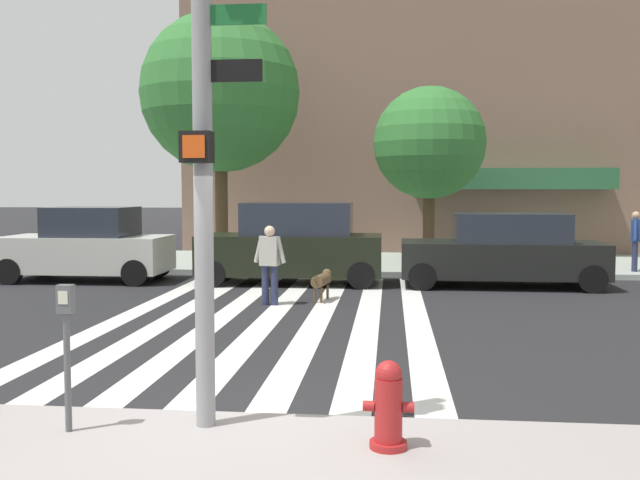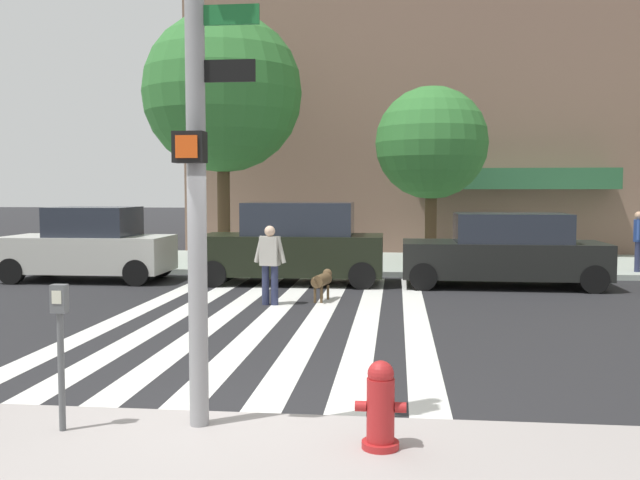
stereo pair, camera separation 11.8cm
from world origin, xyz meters
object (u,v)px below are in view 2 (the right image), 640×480
parked_car_near_curb (90,246)px  dog_on_leash (322,280)px  street_tree_nearest (223,93)px  pedestrian_dog_walker (270,260)px  pedestrian_bystander (638,238)px  fire_hydrant (381,406)px  street_tree_middle (432,143)px  parked_car_third_in_line (505,251)px  parking_meter_curbside (60,336)px  traffic_light_pole (194,63)px  parked_car_behind_first (294,245)px

parked_car_near_curb → dog_on_leash: bearing=-22.7°
street_tree_nearest → dog_on_leash: street_tree_nearest is taller
pedestrian_dog_walker → pedestrian_bystander: size_ratio=1.00×
fire_hydrant → pedestrian_bystander: bearing=64.4°
pedestrian_bystander → fire_hydrant: bearing=-115.6°
street_tree_nearest → street_tree_middle: (6.32, -0.26, -1.59)m
pedestrian_dog_walker → parked_car_third_in_line: bearing=32.5°
parking_meter_curbside → street_tree_nearest: size_ratio=0.18×
traffic_light_pole → fire_hydrant: traffic_light_pole is taller
parked_car_third_in_line → street_tree_nearest: bearing=155.1°
parked_car_near_curb → dog_on_leash: 6.96m
parked_car_third_in_line → street_tree_nearest: 9.83m
parked_car_near_curb → parked_car_third_in_line: (10.62, -0.00, -0.03)m
traffic_light_pole → parked_car_behind_first: (-0.74, 11.18, -2.53)m
parked_car_near_curb → pedestrian_dog_walker: parked_car_near_curb is taller
traffic_light_pole → parking_meter_curbside: (-1.22, -0.24, -2.49)m
parked_car_near_curb → pedestrian_dog_walker: size_ratio=2.58×
pedestrian_dog_walker → parked_car_behind_first: bearing=89.9°
parking_meter_curbside → pedestrian_dog_walker: (0.47, 8.10, -0.10)m
traffic_light_pole → fire_hydrant: 3.47m
pedestrian_dog_walker → fire_hydrant: bearing=-73.3°
dog_on_leash → traffic_light_pole: bearing=-91.8°
fire_hydrant → street_tree_nearest: street_tree_nearest is taller
parked_car_third_in_line → street_tree_middle: street_tree_middle is taller
parking_meter_curbside → street_tree_middle: (4.07, 14.86, 2.71)m
traffic_light_pole → pedestrian_bystander: traffic_light_pole is taller
fire_hydrant → parking_meter_curbside: bearing=177.6°
parked_car_near_curb → parked_car_third_in_line: size_ratio=0.87×
pedestrian_dog_walker → parking_meter_curbside: bearing=-93.3°
fire_hydrant → dog_on_leash: (-1.44, 8.87, -0.08)m
parked_car_behind_first → pedestrian_bystander: parked_car_behind_first is taller
street_tree_nearest → street_tree_middle: street_tree_nearest is taller
parked_car_third_in_line → street_tree_nearest: size_ratio=0.64×
parked_car_behind_first → parking_meter_curbside: bearing=-92.4°
street_tree_middle → pedestrian_bystander: street_tree_middle is taller
pedestrian_dog_walker → dog_on_leash: size_ratio=1.50×
street_tree_nearest → street_tree_middle: 6.52m
fire_hydrant → parked_car_near_curb: (-7.85, 11.54, 0.39)m
parked_car_near_curb → street_tree_nearest: bearing=54.2°
parked_car_behind_first → fire_hydrant: bearing=-78.0°
parked_car_third_in_line → traffic_light_pole: bearing=-111.8°
dog_on_leash → pedestrian_bystander: size_ratio=0.67×
parked_car_near_curb → pedestrian_bystander: parked_car_near_curb is taller
traffic_light_pole → pedestrian_dog_walker: 8.30m
fire_hydrant → dog_on_leash: 8.99m
street_tree_middle → pedestrian_dog_walker: bearing=-118.0°
pedestrian_bystander → pedestrian_dog_walker: bearing=-148.0°
traffic_light_pole → fire_hydrant: size_ratio=7.59×
parked_car_near_curb → pedestrian_dog_walker: (5.39, -3.33, 0.02)m
fire_hydrant → parked_car_behind_first: size_ratio=0.17×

